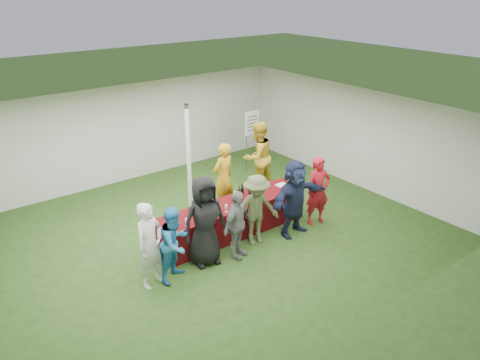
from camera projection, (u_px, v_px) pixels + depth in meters
ground at (201, 237)px, 10.42m from camera, size 60.00×60.00×0.00m
tent at (189, 160)px, 11.03m from camera, size 10.00×10.00×10.00m
serving_table at (233, 218)px, 10.44m from camera, size 3.60×0.80×0.75m
wine_bottles at (248, 190)px, 10.64m from camera, size 0.59×0.13×0.32m
wine_glasses at (225, 207)px, 9.85m from camera, size 2.75×0.15×0.16m
water_bottle at (235, 196)px, 10.37m from camera, size 0.07×0.07×0.23m
bar_towel at (281, 185)px, 11.15m from camera, size 0.25×0.18×0.03m
dump_bucket at (294, 184)px, 11.00m from camera, size 0.24×0.24×0.18m
wine_list_sign at (252, 128)px, 13.55m from camera, size 0.50×0.03×1.80m
staff_pourer at (223, 178)px, 11.29m from camera, size 0.70×0.52×1.75m
staff_back at (258, 157)px, 12.37m from camera, size 0.98×0.79×1.90m
customer_0 at (150, 245)px, 8.50m from camera, size 0.71×0.58×1.68m
customer_1 at (175, 243)px, 8.73m from camera, size 0.89×0.82×1.49m
customer_2 at (205, 221)px, 9.14m from camera, size 0.99×0.72×1.86m
customer_3 at (237, 225)px, 9.40m from camera, size 0.94×0.64×1.48m
customer_4 at (256, 210)px, 9.89m from camera, size 1.13×0.81×1.58m
customer_5 at (295, 198)px, 10.23m from camera, size 1.67×0.67×1.75m
customer_6 at (318, 191)px, 10.72m from camera, size 0.67×0.53×1.63m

